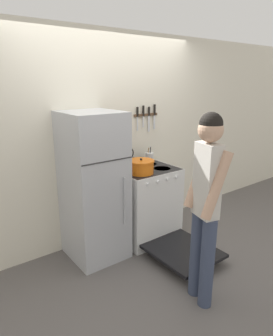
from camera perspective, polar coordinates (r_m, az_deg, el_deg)
ground_plane at (r=4.14m, az=-4.69°, el=-12.15°), size 14.00×14.00×0.00m
wall_back at (r=3.74m, az=-5.39°, el=5.51°), size 10.00×0.06×2.55m
refrigerator at (r=3.36m, az=-8.14°, el=-3.64°), size 0.60×0.66×1.67m
stove_range at (r=3.83m, az=1.94°, el=-6.91°), size 0.73×1.41×0.93m
dutch_oven_pot at (r=3.48m, az=0.86°, el=0.27°), size 0.35×0.31×0.18m
tea_kettle at (r=3.69m, az=-1.47°, el=1.20°), size 0.24×0.20×0.26m
utensil_jar at (r=3.89m, az=2.49°, el=1.93°), size 0.10×0.10×0.23m
person at (r=2.62m, az=13.05°, el=-6.07°), size 0.34×0.40×1.74m
wall_knife_strip at (r=3.98m, az=1.87°, el=10.16°), size 0.38×0.03×0.35m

